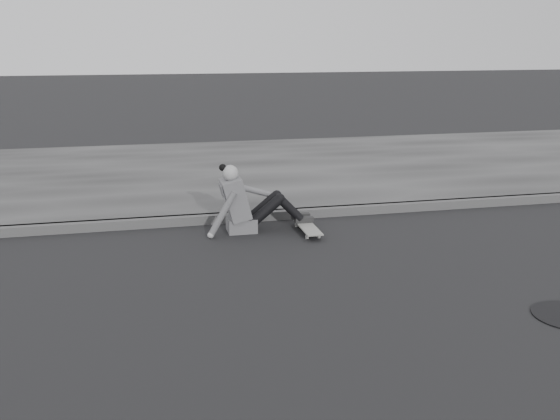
% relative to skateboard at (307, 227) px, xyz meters
% --- Properties ---
extents(ground, '(80.00, 80.00, 0.00)m').
position_rel_skateboard_xyz_m(ground, '(-0.62, -1.89, -0.07)').
color(ground, black).
rests_on(ground, ground).
extents(curb, '(24.00, 0.16, 0.12)m').
position_rel_skateboard_xyz_m(curb, '(-0.62, 0.69, -0.01)').
color(curb, '#434343').
rests_on(curb, ground).
extents(sidewalk, '(24.00, 6.00, 0.12)m').
position_rel_skateboard_xyz_m(sidewalk, '(-0.62, 3.71, -0.01)').
color(sidewalk, '#353535').
rests_on(sidewalk, ground).
extents(skateboard, '(0.20, 0.78, 0.09)m').
position_rel_skateboard_xyz_m(skateboard, '(0.00, 0.00, 0.00)').
color(skateboard, '#A5A5A0').
rests_on(skateboard, ground).
extents(seated_woman, '(1.38, 0.46, 0.88)m').
position_rel_skateboard_xyz_m(seated_woman, '(-0.73, 0.25, 0.29)').
color(seated_woman, '#565658').
rests_on(seated_woman, ground).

